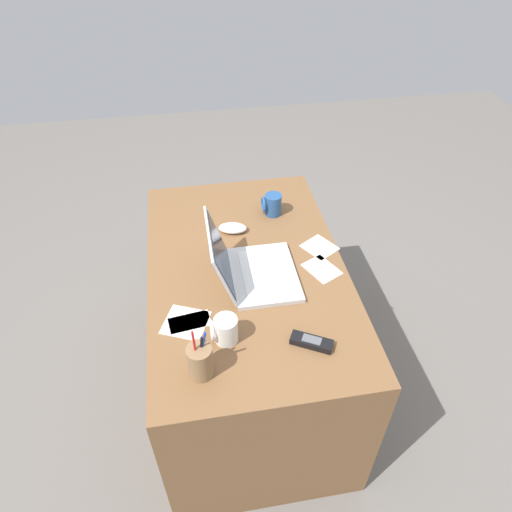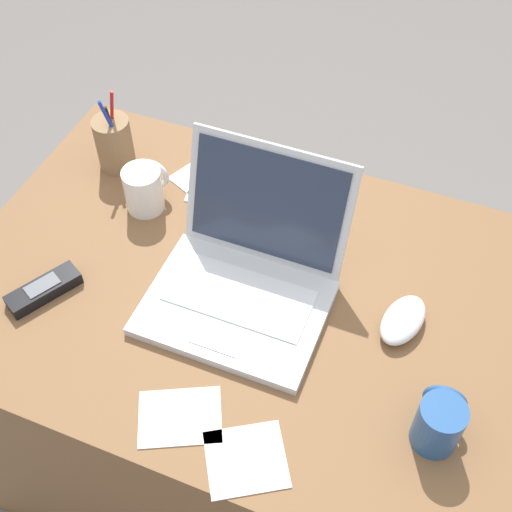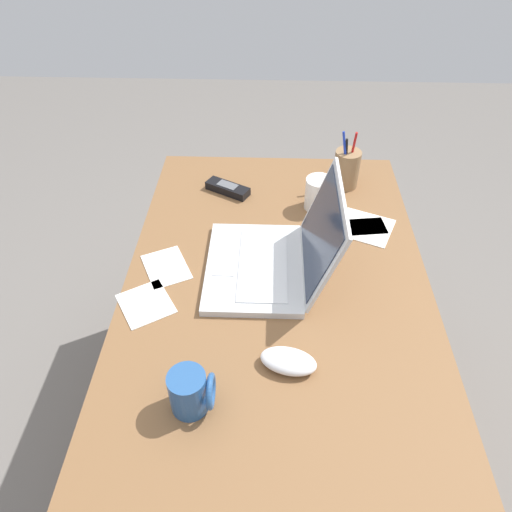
{
  "view_description": "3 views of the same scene",
  "coord_description": "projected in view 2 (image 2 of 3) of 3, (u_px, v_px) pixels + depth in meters",
  "views": [
    {
      "loc": [
        -1.26,
        0.18,
        1.9
      ],
      "look_at": [
        0.01,
        -0.04,
        0.76
      ],
      "focal_mm": 32.58,
      "sensor_mm": 36.0,
      "label": 1
    },
    {
      "loc": [
        0.23,
        -0.68,
        1.69
      ],
      "look_at": [
        -0.05,
        0.01,
        0.8
      ],
      "focal_mm": 47.29,
      "sensor_mm": 36.0,
      "label": 2
    },
    {
      "loc": [
        0.79,
        -0.02,
        1.53
      ],
      "look_at": [
        -0.04,
        -0.05,
        0.78
      ],
      "focal_mm": 33.4,
      "sensor_mm": 36.0,
      "label": 3
    }
  ],
  "objects": [
    {
      "name": "paper_note_front",
      "position": [
        180.0,
        417.0,
        1.06
      ],
      "size": [
        0.16,
        0.15,
        0.0
      ],
      "primitive_type": "cube",
      "rotation": [
        0.0,
        0.0,
        0.46
      ],
      "color": "white",
      "rests_on": "desk"
    },
    {
      "name": "coffee_mug_tall",
      "position": [
        439.0,
        422.0,
        1.0
      ],
      "size": [
        0.07,
        0.08,
        0.09
      ],
      "color": "#26518C",
      "rests_on": "desk"
    },
    {
      "name": "laptop",
      "position": [
        246.0,
        274.0,
        1.18
      ],
      "size": [
        0.31,
        0.31,
        0.23
      ],
      "color": "silver",
      "rests_on": "desk"
    },
    {
      "name": "computer_mouse",
      "position": [
        403.0,
        320.0,
        1.15
      ],
      "size": [
        0.09,
        0.13,
        0.03
      ],
      "primitive_type": "ellipsoid",
      "rotation": [
        0.0,
        0.0,
        -0.22
      ],
      "color": "white",
      "rests_on": "desk"
    },
    {
      "name": "paper_note_right",
      "position": [
        246.0,
        459.0,
        1.01
      ],
      "size": [
        0.16,
        0.15,
        0.0
      ],
      "primitive_type": "cube",
      "rotation": [
        0.0,
        0.0,
        0.55
      ],
      "color": "white",
      "rests_on": "desk"
    },
    {
      "name": "paper_note_left",
      "position": [
        213.0,
        177.0,
        1.41
      ],
      "size": [
        0.17,
        0.18,
        0.0
      ],
      "primitive_type": "cube",
      "rotation": [
        0.0,
        0.0,
        -0.41
      ],
      "color": "white",
      "rests_on": "desk"
    },
    {
      "name": "coffee_mug_white",
      "position": [
        144.0,
        188.0,
        1.32
      ],
      "size": [
        0.08,
        0.09,
        0.09
      ],
      "color": "white",
      "rests_on": "desk"
    },
    {
      "name": "paper_note_near_laptop",
      "position": [
        210.0,
        181.0,
        1.4
      ],
      "size": [
        0.09,
        0.15,
        0.0
      ],
      "primitive_type": "cube",
      "rotation": [
        0.0,
        0.0,
        0.14
      ],
      "color": "white",
      "rests_on": "desk"
    },
    {
      "name": "cordless_phone",
      "position": [
        44.0,
        289.0,
        1.2
      ],
      "size": [
        0.1,
        0.14,
        0.03
      ],
      "color": "black",
      "rests_on": "desk"
    },
    {
      "name": "ground_plane",
      "position": [
        270.0,
        460.0,
        1.76
      ],
      "size": [
        6.0,
        6.0,
        0.0
      ],
      "primitive_type": "plane",
      "color": "slate"
    },
    {
      "name": "pen_holder",
      "position": [
        114.0,
        143.0,
        1.39
      ],
      "size": [
        0.08,
        0.08,
        0.18
      ],
      "color": "olive",
      "rests_on": "desk"
    },
    {
      "name": "desk",
      "position": [
        273.0,
        394.0,
        1.48
      ],
      "size": [
        1.18,
        0.74,
        0.72
      ],
      "primitive_type": "cube",
      "color": "brown",
      "rests_on": "ground"
    }
  ]
}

